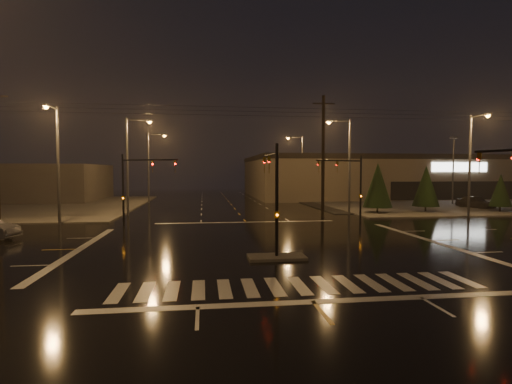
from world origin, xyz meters
TOP-DOWN VIEW (x-y plane):
  - ground at (0.00, 0.00)m, footprint 140.00×140.00m
  - sidewalk_ne at (30.00, 30.00)m, footprint 36.00×36.00m
  - median_island at (0.00, -4.00)m, footprint 3.00×1.60m
  - crosswalk at (0.00, -9.00)m, footprint 15.00×2.60m
  - stop_bar_near at (0.00, -11.00)m, footprint 16.00×0.50m
  - stop_bar_far at (0.00, 11.00)m, footprint 16.00×0.50m
  - parking_lot at (35.00, 28.00)m, footprint 50.00×24.00m
  - retail_building at (35.00, 45.99)m, footprint 60.20×28.30m
  - commercial_block at (-35.00, 42.00)m, footprint 30.00×18.00m
  - signal_mast_median at (0.00, -3.07)m, footprint 0.25×4.59m
  - signal_mast_ne at (9.50, 10.14)m, footprint 4.84×1.86m
  - signal_mast_nw at (-9.50, 10.14)m, footprint 4.84×1.86m
  - streetlight_1 at (-11.18, 18.00)m, footprint 2.77×0.32m
  - streetlight_2 at (-11.18, 34.00)m, footprint 2.77×0.32m
  - streetlight_3 at (11.18, 16.00)m, footprint 2.77×0.32m
  - streetlight_4 at (11.18, 36.00)m, footprint 2.77×0.32m
  - streetlight_5 at (-16.00, 11.18)m, footprint 0.32×2.77m
  - streetlight_6 at (22.00, 11.18)m, footprint 0.32×2.77m
  - utility_pole_1 at (8.00, 14.00)m, footprint 2.20×0.32m
  - conifer_0 at (14.83, 16.39)m, footprint 3.07×3.07m
  - conifer_1 at (20.63, 16.81)m, footprint 2.88×2.88m
  - conifer_2 at (28.68, 15.55)m, footprint 2.29×2.29m
  - car_parked at (29.23, 20.32)m, footprint 3.06×5.00m

SIDE VIEW (x-z plane):
  - ground at x=0.00m, z-range 0.00..0.00m
  - crosswalk at x=0.00m, z-range 0.00..0.01m
  - stop_bar_near at x=0.00m, z-range 0.00..0.01m
  - stop_bar_far at x=0.00m, z-range 0.00..0.01m
  - parking_lot at x=35.00m, z-range 0.00..0.08m
  - sidewalk_ne at x=30.00m, z-range 0.00..0.12m
  - median_island at x=0.00m, z-range 0.00..0.15m
  - car_parked at x=29.23m, z-range 0.00..1.59m
  - conifer_2 at x=28.68m, z-range 0.35..4.62m
  - commercial_block at x=-35.00m, z-range 0.00..5.60m
  - conifer_1 at x=20.63m, z-range 0.35..5.55m
  - conifer_0 at x=14.83m, z-range 0.35..5.84m
  - signal_mast_median at x=0.00m, z-range 0.75..6.75m
  - signal_mast_ne at x=9.50m, z-range 0.79..6.79m
  - signal_mast_nw at x=-9.50m, z-range 0.79..6.79m
  - retail_building at x=35.00m, z-range 0.24..7.44m
  - streetlight_1 at x=-11.18m, z-range 0.80..10.80m
  - streetlight_2 at x=-11.18m, z-range 0.80..10.80m
  - streetlight_3 at x=11.18m, z-range 0.80..10.80m
  - streetlight_4 at x=11.18m, z-range 0.80..10.80m
  - streetlight_5 at x=-16.00m, z-range 0.80..10.80m
  - streetlight_6 at x=22.00m, z-range 0.80..10.80m
  - utility_pole_1 at x=8.00m, z-range 0.13..12.13m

